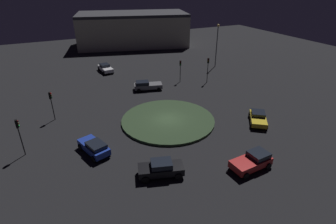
# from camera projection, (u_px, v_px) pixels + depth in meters

# --- Properties ---
(ground_plane) EXTENTS (118.13, 118.13, 0.00)m
(ground_plane) POSITION_uv_depth(u_px,v_px,m) (168.00, 121.00, 34.86)
(ground_plane) COLOR black
(roundabout_island) EXTENTS (12.05, 12.05, 0.31)m
(roundabout_island) POSITION_uv_depth(u_px,v_px,m) (168.00, 120.00, 34.79)
(roundabout_island) COLOR #2D4228
(roundabout_island) RESTS_ON ground_plane
(car_grey) EXTENTS (3.03, 4.88, 1.49)m
(car_grey) POSITION_uv_depth(u_px,v_px,m) (147.00, 85.00, 44.23)
(car_grey) COLOR slate
(car_grey) RESTS_ON ground_plane
(car_black) EXTENTS (2.94, 4.55, 1.59)m
(car_black) POSITION_uv_depth(u_px,v_px,m) (161.00, 168.00, 24.96)
(car_black) COLOR black
(car_black) RESTS_ON ground_plane
(car_white) EXTENTS (4.60, 2.39, 1.48)m
(car_white) POSITION_uv_depth(u_px,v_px,m) (105.00, 68.00, 52.70)
(car_white) COLOR white
(car_white) RESTS_ON ground_plane
(car_blue) EXTENTS (4.42, 2.95, 1.46)m
(car_blue) POSITION_uv_depth(u_px,v_px,m) (94.00, 147.00, 28.18)
(car_blue) COLOR #1E38A5
(car_blue) RESTS_ON ground_plane
(car_yellow) EXTENTS (4.36, 3.91, 1.35)m
(car_yellow) POSITION_uv_depth(u_px,v_px,m) (258.00, 118.00, 34.18)
(car_yellow) COLOR gold
(car_yellow) RESTS_ON ground_plane
(car_red) EXTENTS (2.37, 4.20, 1.57)m
(car_red) POSITION_uv_depth(u_px,v_px,m) (252.00, 161.00, 25.96)
(car_red) COLOR red
(car_red) RESTS_ON ground_plane
(traffic_light_northeast) EXTENTS (0.37, 0.40, 3.89)m
(traffic_light_northeast) POSITION_uv_depth(u_px,v_px,m) (51.00, 100.00, 33.98)
(traffic_light_northeast) COLOR #2D2D2D
(traffic_light_northeast) RESTS_ON ground_plane
(traffic_light_north) EXTENTS (0.30, 0.36, 4.17)m
(traffic_light_north) POSITION_uv_depth(u_px,v_px,m) (19.00, 130.00, 26.95)
(traffic_light_north) COLOR #2D2D2D
(traffic_light_north) RESTS_ON ground_plane
(traffic_light_southeast) EXTENTS (0.38, 0.39, 4.42)m
(traffic_light_southeast) POSITION_uv_depth(u_px,v_px,m) (208.00, 65.00, 46.22)
(traffic_light_southeast) COLOR #2D2D2D
(traffic_light_southeast) RESTS_ON ground_plane
(traffic_light_southeast_near) EXTENTS (0.40, 0.37, 3.90)m
(traffic_light_southeast_near) POSITION_uv_depth(u_px,v_px,m) (180.00, 67.00, 46.66)
(traffic_light_southeast_near) COLOR #2D2D2D
(traffic_light_southeast_near) RESTS_ON ground_plane
(streetlamp_southeast) EXTENTS (0.49, 0.49, 8.55)m
(streetlamp_southeast) POSITION_uv_depth(u_px,v_px,m) (217.00, 40.00, 53.69)
(streetlamp_southeast) COLOR #4C4C51
(streetlamp_southeast) RESTS_ON ground_plane
(store_building) EXTENTS (20.31, 30.85, 8.44)m
(store_building) POSITION_uv_depth(u_px,v_px,m) (133.00, 29.00, 72.14)
(store_building) COLOR #B7B299
(store_building) RESTS_ON ground_plane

